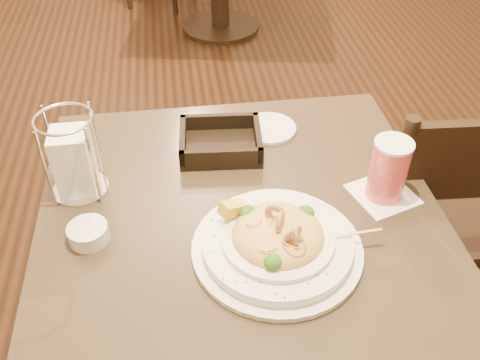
{
  "coord_description": "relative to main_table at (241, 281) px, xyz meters",
  "views": [
    {
      "loc": [
        -0.12,
        -0.85,
        1.59
      ],
      "look_at": [
        0.0,
        0.02,
        0.84
      ],
      "focal_mm": 40.0,
      "sensor_mm": 36.0,
      "label": 1
    }
  ],
  "objects": [
    {
      "name": "main_table",
      "position": [
        0.0,
        0.0,
        0.0
      ],
      "size": [
        0.9,
        0.9,
        0.76
      ],
      "color": "black",
      "rests_on": "ground"
    },
    {
      "name": "drink_glass",
      "position": [
        0.33,
        0.01,
        0.32
      ],
      "size": [
        0.17,
        0.17,
        0.15
      ],
      "rotation": [
        0.0,
        0.0,
        0.31
      ],
      "color": "white",
      "rests_on": "main_table"
    },
    {
      "name": "bread_basket",
      "position": [
        -0.02,
        0.24,
        0.26
      ],
      "size": [
        0.22,
        0.18,
        0.06
      ],
      "rotation": [
        0.0,
        0.0,
        -0.08
      ],
      "color": "black",
      "rests_on": "main_table"
    },
    {
      "name": "side_plate",
      "position": [
        0.12,
        0.31,
        0.25
      ],
      "size": [
        0.15,
        0.15,
        0.01
      ],
      "primitive_type": "cylinder",
      "rotation": [
        0.0,
        0.0,
        0.03
      ],
      "color": "white",
      "rests_on": "main_table"
    },
    {
      "name": "pasta_bowl",
      "position": [
        0.06,
        -0.12,
        0.27
      ],
      "size": [
        0.39,
        0.35,
        0.11
      ],
      "rotation": [
        0.0,
        0.0,
        -0.13
      ],
      "color": "white",
      "rests_on": "main_table"
    },
    {
      "name": "butter_ramekin",
      "position": [
        -0.33,
        -0.04,
        0.26
      ],
      "size": [
        0.1,
        0.1,
        0.04
      ],
      "primitive_type": "cylinder",
      "rotation": [
        0.0,
        0.0,
        0.18
      ],
      "color": "white",
      "rests_on": "main_table"
    },
    {
      "name": "napkin_caddy",
      "position": [
        -0.36,
        0.13,
        0.33
      ],
      "size": [
        0.13,
        0.13,
        0.2
      ],
      "rotation": [
        0.0,
        0.0,
        -0.1
      ],
      "color": "silver",
      "rests_on": "main_table"
    },
    {
      "name": "dining_chair_near",
      "position": [
        0.58,
        0.19,
        -0.02
      ],
      "size": [
        0.45,
        0.45,
        0.93
      ],
      "rotation": [
        0.0,
        0.0,
        3.08
      ],
      "color": "black",
      "rests_on": "ground"
    }
  ]
}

